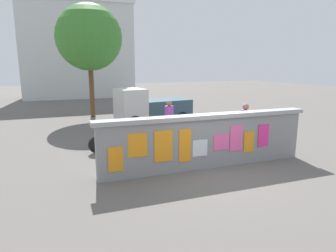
{
  "coord_description": "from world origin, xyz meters",
  "views": [
    {
      "loc": [
        -4.01,
        -7.53,
        3.01
      ],
      "look_at": [
        -0.72,
        1.31,
        1.04
      ],
      "focal_mm": 32.18,
      "sensor_mm": 36.0,
      "label": 1
    }
  ],
  "objects_px": {
    "person_bystander": "(245,121)",
    "tree_roadside": "(89,38)",
    "bicycle_near": "(212,132)",
    "person_walking": "(169,117)",
    "auto_rickshaw_truck": "(150,108)",
    "bicycle_far": "(190,143)",
    "motorcycle": "(117,138)"
  },
  "relations": [
    {
      "from": "motorcycle",
      "to": "person_bystander",
      "type": "xyz_separation_m",
      "value": [
        4.36,
        -1.29,
        0.52
      ]
    },
    {
      "from": "motorcycle",
      "to": "bicycle_far",
      "type": "distance_m",
      "value": 2.57
    },
    {
      "from": "motorcycle",
      "to": "person_bystander",
      "type": "relative_size",
      "value": 1.17
    },
    {
      "from": "person_bystander",
      "to": "tree_roadside",
      "type": "height_order",
      "value": "tree_roadside"
    },
    {
      "from": "bicycle_far",
      "to": "tree_roadside",
      "type": "relative_size",
      "value": 0.28
    },
    {
      "from": "tree_roadside",
      "to": "person_bystander",
      "type": "bearing_deg",
      "value": -62.99
    },
    {
      "from": "auto_rickshaw_truck",
      "to": "person_walking",
      "type": "bearing_deg",
      "value": -93.16
    },
    {
      "from": "person_bystander",
      "to": "tree_roadside",
      "type": "xyz_separation_m",
      "value": [
        -4.34,
        8.51,
        3.38
      ]
    },
    {
      "from": "person_walking",
      "to": "motorcycle",
      "type": "bearing_deg",
      "value": -165.9
    },
    {
      "from": "bicycle_near",
      "to": "auto_rickshaw_truck",
      "type": "bearing_deg",
      "value": 110.74
    },
    {
      "from": "bicycle_far",
      "to": "tree_roadside",
      "type": "height_order",
      "value": "tree_roadside"
    },
    {
      "from": "tree_roadside",
      "to": "bicycle_far",
      "type": "bearing_deg",
      "value": -75.44
    },
    {
      "from": "bicycle_near",
      "to": "bicycle_far",
      "type": "bearing_deg",
      "value": -141.28
    },
    {
      "from": "person_walking",
      "to": "tree_roadside",
      "type": "xyz_separation_m",
      "value": [
        -2.15,
        6.67,
        3.38
      ]
    },
    {
      "from": "bicycle_near",
      "to": "motorcycle",
      "type": "bearing_deg",
      "value": 179.17
    },
    {
      "from": "person_bystander",
      "to": "tree_roadside",
      "type": "bearing_deg",
      "value": 117.01
    },
    {
      "from": "motorcycle",
      "to": "bicycle_far",
      "type": "relative_size",
      "value": 1.12
    },
    {
      "from": "motorcycle",
      "to": "bicycle_far",
      "type": "bearing_deg",
      "value": -29.87
    },
    {
      "from": "bicycle_far",
      "to": "bicycle_near",
      "type": "bearing_deg",
      "value": 38.72
    },
    {
      "from": "bicycle_near",
      "to": "person_walking",
      "type": "height_order",
      "value": "person_walking"
    },
    {
      "from": "bicycle_near",
      "to": "person_walking",
      "type": "distance_m",
      "value": 1.8
    },
    {
      "from": "tree_roadside",
      "to": "auto_rickshaw_truck",
      "type": "bearing_deg",
      "value": -56.78
    },
    {
      "from": "person_walking",
      "to": "person_bystander",
      "type": "relative_size",
      "value": 1.0
    },
    {
      "from": "motorcycle",
      "to": "bicycle_near",
      "type": "bearing_deg",
      "value": -0.83
    },
    {
      "from": "auto_rickshaw_truck",
      "to": "bicycle_near",
      "type": "distance_m",
      "value": 4.02
    },
    {
      "from": "bicycle_near",
      "to": "bicycle_far",
      "type": "distance_m",
      "value": 1.96
    },
    {
      "from": "motorcycle",
      "to": "tree_roadside",
      "type": "distance_m",
      "value": 8.21
    },
    {
      "from": "bicycle_far",
      "to": "person_walking",
      "type": "height_order",
      "value": "person_walking"
    },
    {
      "from": "person_walking",
      "to": "person_bystander",
      "type": "xyz_separation_m",
      "value": [
        2.19,
        -1.84,
        0.0
      ]
    },
    {
      "from": "person_walking",
      "to": "bicycle_near",
      "type": "bearing_deg",
      "value": -20.68
    },
    {
      "from": "auto_rickshaw_truck",
      "to": "bicycle_far",
      "type": "height_order",
      "value": "auto_rickshaw_truck"
    },
    {
      "from": "bicycle_far",
      "to": "person_walking",
      "type": "distance_m",
      "value": 1.93
    }
  ]
}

